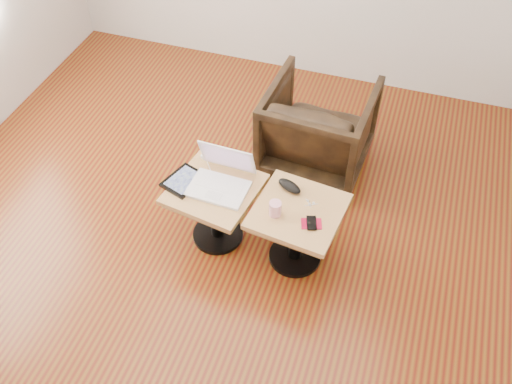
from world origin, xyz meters
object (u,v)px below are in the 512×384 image
(laptop, at_px, (221,179))
(armchair, at_px, (318,128))
(side_table_right, at_px, (297,222))
(striped_cup, at_px, (275,209))
(side_table_left, at_px, (215,200))

(laptop, distance_m, armchair, 1.00)
(side_table_right, height_order, striped_cup, striped_cup)
(armchair, bearing_deg, striped_cup, 92.09)
(striped_cup, bearing_deg, laptop, 161.35)
(side_table_left, distance_m, armchair, 1.03)
(side_table_right, relative_size, striped_cup, 6.02)
(side_table_left, distance_m, side_table_right, 0.55)
(laptop, distance_m, striped_cup, 0.42)
(armchair, bearing_deg, laptop, 68.11)
(side_table_right, bearing_deg, armchair, 102.81)
(side_table_left, relative_size, laptop, 1.60)
(striped_cup, bearing_deg, side_table_left, 167.80)
(striped_cup, height_order, armchair, armchair)
(laptop, height_order, armchair, laptop)
(laptop, relative_size, striped_cup, 3.86)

